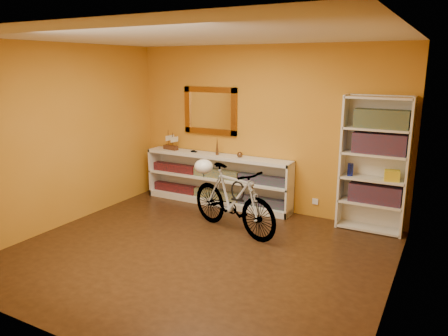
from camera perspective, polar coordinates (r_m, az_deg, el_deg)
The scene contains 24 objects.
floor at distance 5.44m, azimuth -3.60°, elevation -11.38°, with size 4.50×4.00×0.01m, color black.
ceiling at distance 4.94m, azimuth -4.07°, elevation 17.23°, with size 4.50×4.00×0.01m, color silver.
back_wall at distance 6.78m, azimuth 5.31°, elevation 5.17°, with size 4.50×0.01×2.60m, color #BD761C.
left_wall at distance 6.50m, azimuth -20.91°, elevation 3.97°, with size 0.01×4.00×2.60m, color #BD761C.
right_wall at distance 4.29m, azimuth 22.54°, elevation -0.81°, with size 0.01×4.00×2.60m, color #BD761C.
gilt_mirror at distance 7.14m, azimuth -1.86°, elevation 7.68°, with size 0.98×0.06×0.78m, color brown.
wall_socket at distance 6.70m, azimuth 12.13°, elevation -4.41°, with size 0.09×0.01×0.09m, color silver.
console_unit at distance 7.12m, azimuth -0.96°, elevation -1.56°, with size 2.60×0.35×0.85m, color silver, non-canonical shape.
cd_row_lower at distance 7.17m, azimuth -1.03°, elevation -3.57°, with size 2.50×0.13×0.14m, color black.
cd_row_upper at distance 7.07m, azimuth -1.04°, elevation -0.74°, with size 2.50×0.13×0.14m, color navy.
model_ship at distance 7.48m, azimuth -7.17°, elevation 3.74°, with size 0.29×0.11×0.34m, color #422212, non-canonical shape.
toy_car at distance 7.24m, azimuth -4.04°, elevation 2.13°, with size 0.00×0.00×0.00m, color black.
bronze_ornament at distance 6.98m, azimuth -0.92°, elevation 3.03°, with size 0.05×0.05×0.31m, color brown.
decorative_orb at distance 6.81m, azimuth 2.12°, elevation 1.80°, with size 0.09×0.09×0.09m, color brown.
bookcase at distance 6.21m, azimuth 19.43°, elevation 0.38°, with size 0.90×0.30×1.90m, color silver, non-canonical shape.
book_row_a at distance 6.31m, azimuth 19.59°, elevation -3.26°, with size 0.70×0.22×0.26m, color maroon.
book_row_b at distance 6.15m, azimuth 20.12°, elevation 3.09°, with size 0.70×0.22×0.28m, color maroon.
book_row_c at distance 6.10m, azimuth 20.37°, elevation 6.18°, with size 0.70×0.22×0.25m, color navy.
travel_mug at distance 6.27m, azimuth 16.57°, elevation -0.20°, with size 0.08×0.08×0.18m, color #162199.
red_tin at distance 6.17m, azimuth 18.08°, elevation 6.06°, with size 0.13×0.13×0.17m, color maroon.
yellow_bag at distance 6.17m, azimuth 21.57°, elevation -0.96°, with size 0.19×0.13×0.15m, color gold.
bicycle at distance 5.93m, azimuth 1.19°, elevation -4.21°, with size 1.62×0.42×0.95m, color silver.
helmet at distance 6.27m, azimuth -2.75°, elevation 0.21°, with size 0.28×0.27×0.21m, color white.
u_lock at distance 5.82m, azimuth 1.85°, elevation -3.08°, with size 0.21×0.21×0.02m, color black.
Camera 1 is at (2.65, -4.16, 2.30)m, focal length 34.12 mm.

